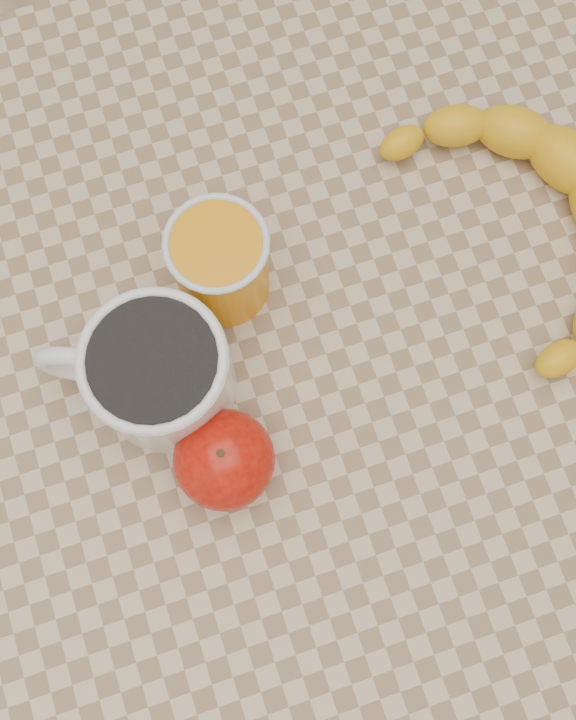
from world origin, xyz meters
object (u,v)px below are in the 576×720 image
object	(u,v)px
banana	(529,224)
coffee_mug	(156,372)
table	(288,389)
orange_juice_glass	(221,264)
apple	(224,460)

from	to	relation	value
banana	coffee_mug	bearing A→B (deg)	-178.05
banana	table	bearing A→B (deg)	-171.94
orange_juice_glass	apple	xyz separation A→B (m)	(-0.04, -0.14, -0.01)
orange_juice_glass	apple	world-z (taller)	orange_juice_glass
table	banana	distance (m)	0.25
orange_juice_glass	table	bearing A→B (deg)	-71.68
table	orange_juice_glass	xyz separation A→B (m)	(-0.03, 0.08, 0.13)
orange_juice_glass	banana	xyz separation A→B (m)	(0.25, -0.04, -0.02)
coffee_mug	orange_juice_glass	distance (m)	0.10
table	coffee_mug	size ratio (longest dim) A/B	4.92
coffee_mug	banana	xyz separation A→B (m)	(0.32, 0.03, -0.03)
coffee_mug	apple	bearing A→B (deg)	-69.78
banana	apple	bearing A→B (deg)	-163.48
table	banana	size ratio (longest dim) A/B	2.59
apple	coffee_mug	bearing A→B (deg)	110.22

